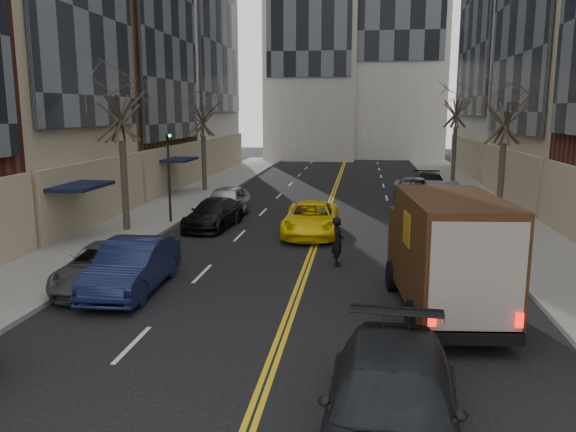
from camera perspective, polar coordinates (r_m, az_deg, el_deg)
name	(u,v)px	position (r m, az deg, el deg)	size (l,w,h in m)	color
sidewalk_left	(173,206)	(33.39, -11.59, 1.05)	(4.00, 66.00, 0.15)	slate
sidewalk_right	(493,213)	(32.36, 20.13, 0.31)	(4.00, 66.00, 0.15)	slate
tree_lf_mid	(119,86)	(26.37, -16.78, 12.54)	(3.20, 3.20, 8.91)	#382D23
tree_lf_far	(202,103)	(38.60, -8.70, 11.30)	(3.20, 3.20, 8.12)	#382D23
tree_rt_mid	(507,97)	(29.90, 21.34, 11.18)	(3.20, 3.20, 8.32)	#382D23
tree_rt_far	(457,94)	(44.64, 16.82, 11.79)	(3.20, 3.20, 9.11)	#382D23
traffic_signal	(169,168)	(27.82, -12.02, 4.84)	(0.29, 0.26, 4.70)	black
ups_truck	(446,254)	(15.89, 15.72, -3.76)	(2.95, 6.32, 3.36)	black
observer_sedan	(391,407)	(9.78, 10.47, -18.52)	(2.69, 5.72, 1.61)	black
taxi	(311,219)	(25.30, 2.37, -0.29)	(2.41, 5.23, 1.45)	yellow
pedestrian	(338,241)	(20.33, 5.07, -2.59)	(0.65, 0.43, 1.78)	black
parked_lf_b	(132,266)	(18.09, -15.52, -4.93)	(1.69, 4.84, 1.59)	#111736
parked_lf_c	(104,266)	(18.86, -18.22, -4.85)	(2.22, 4.81, 1.34)	#43464A
parked_lf_d	(214,214)	(27.07, -7.54, 0.25)	(1.90, 4.68, 1.36)	black
parked_lf_e	(226,202)	(29.45, -6.28, 1.41)	(1.94, 4.83, 1.64)	#AAACB2
parked_rt_a	(442,197)	(32.07, 15.38, 1.85)	(1.74, 4.99, 1.64)	#4E5056
parked_rt_b	(414,189)	(35.69, 12.65, 2.65)	(2.35, 5.11, 1.42)	#B4B7BC
parked_rt_c	(430,185)	(37.91, 14.19, 3.11)	(2.10, 5.15, 1.50)	black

